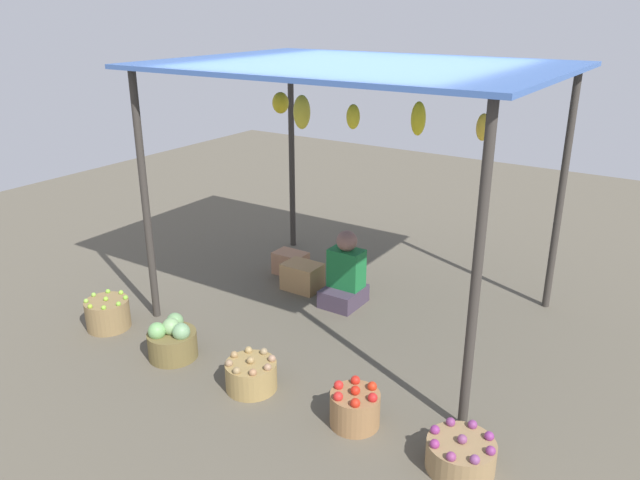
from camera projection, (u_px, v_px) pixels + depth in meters
ground_plane at (354, 310)px, 6.17m from camera, size 14.00×14.00×0.00m
market_stall_structure at (358, 83)px, 5.40m from camera, size 3.44×2.60×2.39m
vendor_person at (345, 276)px, 6.22m from camera, size 0.36×0.44×0.78m
basket_limes at (108, 314)px, 5.80m from camera, size 0.40×0.40×0.32m
basket_cabbages at (172, 340)px, 5.31m from camera, size 0.42×0.42×0.37m
basket_potatoes at (251, 375)px, 4.88m from camera, size 0.41×0.41×0.28m
basket_red_tomatoes at (355, 408)px, 4.45m from camera, size 0.36×0.36×0.32m
basket_purple_onions at (461, 454)px, 4.03m from camera, size 0.45×0.45×0.26m
wooden_crate_near_vendor at (302, 277)px, 6.59m from camera, size 0.39×0.29×0.29m
wooden_crate_stacked_rear at (291, 263)px, 6.98m from camera, size 0.37×0.25×0.26m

